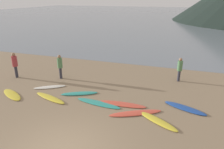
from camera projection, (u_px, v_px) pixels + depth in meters
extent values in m
cube|color=#8C7559|center=(128.00, 71.00, 16.72)|extent=(120.00, 120.00, 0.20)
cube|color=slate|center=(172.00, 15.00, 62.29)|extent=(140.00, 100.00, 0.01)
ellipsoid|color=yellow|center=(12.00, 95.00, 12.33)|extent=(2.10, 1.49, 0.09)
ellipsoid|color=silver|center=(50.00, 87.00, 13.38)|extent=(1.90, 1.42, 0.06)
ellipsoid|color=yellow|center=(50.00, 98.00, 11.92)|extent=(2.37, 1.17, 0.10)
ellipsoid|color=teal|center=(80.00, 93.00, 12.48)|extent=(2.13, 1.36, 0.09)
ellipsoid|color=teal|center=(98.00, 103.00, 11.37)|extent=(2.66, 0.87, 0.06)
ellipsoid|color=#D84C38|center=(122.00, 104.00, 11.26)|extent=(2.58, 0.65, 0.07)
ellipsoid|color=#D84C38|center=(136.00, 113.00, 10.40)|extent=(2.56, 1.72, 0.07)
ellipsoid|color=yellow|center=(157.00, 121.00, 9.75)|extent=(2.13, 1.57, 0.09)
ellipsoid|color=#1E479E|center=(185.00, 108.00, 10.84)|extent=(2.25, 1.34, 0.09)
cylinder|color=#2D2D38|center=(16.00, 72.00, 14.91)|extent=(0.20, 0.20, 0.83)
cylinder|color=#9E3338|center=(14.00, 61.00, 14.64)|extent=(0.36, 0.36, 0.72)
sphere|color=#936B4C|center=(13.00, 54.00, 14.47)|extent=(0.23, 0.23, 0.23)
cylinder|color=#2D2D38|center=(179.00, 76.00, 14.27)|extent=(0.18, 0.18, 0.75)
cylinder|color=#4C7A4C|center=(180.00, 66.00, 14.02)|extent=(0.33, 0.33, 0.66)
sphere|color=#936B4C|center=(181.00, 60.00, 13.87)|extent=(0.21, 0.21, 0.21)
cylinder|color=#2D2D38|center=(61.00, 73.00, 14.74)|extent=(0.19, 0.19, 0.79)
cylinder|color=#4C7A4C|center=(60.00, 63.00, 14.48)|extent=(0.34, 0.34, 0.68)
sphere|color=#936B4C|center=(59.00, 57.00, 14.32)|extent=(0.22, 0.22, 0.22)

